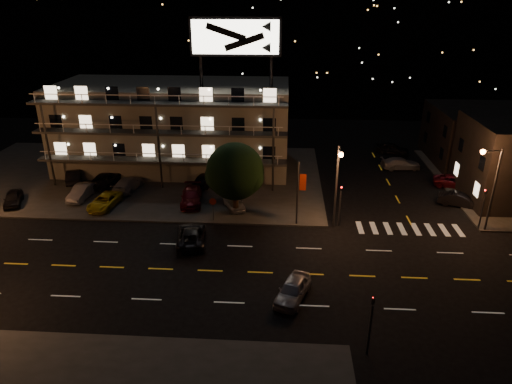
# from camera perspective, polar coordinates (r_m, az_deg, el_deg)

# --- Properties ---
(ground) EXTENTS (140.00, 140.00, 0.00)m
(ground) POSITION_cam_1_polar(r_m,az_deg,el_deg) (36.77, -2.64, -9.91)
(ground) COLOR black
(ground) RESTS_ON ground
(curb_nw) EXTENTS (44.00, 24.00, 0.15)m
(curb_nw) POSITION_cam_1_polar(r_m,az_deg,el_deg) (57.18, -14.57, 1.98)
(curb_nw) COLOR #323230
(curb_nw) RESTS_ON ground
(curb_ne) EXTENTS (16.00, 24.00, 0.15)m
(curb_ne) POSITION_cam_1_polar(r_m,az_deg,el_deg) (60.46, 29.25, 0.83)
(curb_ne) COLOR #323230
(curb_ne) RESTS_ON ground
(motel) EXTENTS (28.00, 13.80, 18.10)m
(motel) POSITION_cam_1_polar(r_m,az_deg,el_deg) (58.03, -10.11, 8.17)
(motel) COLOR gray
(motel) RESTS_ON ground
(side_bldg_back) EXTENTS (14.06, 12.00, 7.00)m
(side_bldg_back) POSITION_cam_1_polar(r_m,az_deg,el_deg) (66.36, 27.08, 6.21)
(side_bldg_back) COLOR black
(side_bldg_back) RESTS_ON ground
(hill_backdrop) EXTENTS (120.00, 25.00, 24.00)m
(hill_backdrop) POSITION_cam_1_polar(r_m,az_deg,el_deg) (100.18, -1.96, 18.36)
(hill_backdrop) COLOR black
(hill_backdrop) RESTS_ON ground
(streetlight_nc) EXTENTS (0.44, 1.92, 8.00)m
(streetlight_nc) POSITION_cam_1_polar(r_m,az_deg,el_deg) (41.67, 10.12, 1.58)
(streetlight_nc) COLOR #2D2D30
(streetlight_nc) RESTS_ON ground
(streetlight_ne) EXTENTS (1.92, 0.44, 8.00)m
(streetlight_ne) POSITION_cam_1_polar(r_m,az_deg,el_deg) (45.65, 27.32, 1.19)
(streetlight_ne) COLOR #2D2D30
(streetlight_ne) RESTS_ON ground
(signal_nw) EXTENTS (0.20, 0.27, 4.60)m
(signal_nw) POSITION_cam_1_polar(r_m,az_deg,el_deg) (43.17, 10.48, -1.12)
(signal_nw) COLOR #2D2D30
(signal_nw) RESTS_ON ground
(signal_sw) EXTENTS (0.20, 0.27, 4.60)m
(signal_sw) POSITION_cam_1_polar(r_m,az_deg,el_deg) (28.71, 14.17, -15.23)
(signal_sw) COLOR #2D2D30
(signal_sw) RESTS_ON ground
(signal_ne) EXTENTS (0.27, 0.20, 4.60)m
(signal_ne) POSITION_cam_1_polar(r_m,az_deg,el_deg) (46.61, 26.54, -1.43)
(signal_ne) COLOR #2D2D30
(signal_ne) RESTS_ON ground
(banner_north) EXTENTS (0.83, 0.16, 6.40)m
(banner_north) POSITION_cam_1_polar(r_m,az_deg,el_deg) (42.42, 5.33, 0.01)
(banner_north) COLOR #2D2D30
(banner_north) RESTS_ON ground
(stop_sign) EXTENTS (0.91, 0.11, 2.61)m
(stop_sign) POSITION_cam_1_polar(r_m,az_deg,el_deg) (43.76, -5.40, -1.70)
(stop_sign) COLOR #2D2D30
(stop_sign) RESTS_ON ground
(tree) EXTENTS (5.81, 5.59, 7.31)m
(tree) POSITION_cam_1_polar(r_m,az_deg,el_deg) (43.87, -2.70, 2.40)
(tree) COLOR black
(tree) RESTS_ON curb_nw
(lot_car_0) EXTENTS (2.89, 4.23, 1.34)m
(lot_car_0) POSITION_cam_1_polar(r_m,az_deg,el_deg) (53.62, -28.10, -0.70)
(lot_car_0) COLOR black
(lot_car_0) RESTS_ON curb_nw
(lot_car_1) EXTENTS (1.79, 4.45, 1.44)m
(lot_car_1) POSITION_cam_1_polar(r_m,az_deg,el_deg) (52.16, -20.98, 0.00)
(lot_car_1) COLOR #949398
(lot_car_1) RESTS_ON curb_nw
(lot_car_2) EXTENTS (2.67, 4.87, 1.29)m
(lot_car_2) POSITION_cam_1_polar(r_m,az_deg,el_deg) (49.19, -18.40, -1.11)
(lot_car_2) COLOR gold
(lot_car_2) RESTS_ON curb_nw
(lot_car_3) EXTENTS (2.71, 5.33, 1.48)m
(lot_car_3) POSITION_cam_1_polar(r_m,az_deg,el_deg) (48.06, -8.07, -0.54)
(lot_car_3) COLOR #570C15
(lot_car_3) RESTS_ON curb_nw
(lot_car_4) EXTENTS (2.93, 4.12, 1.30)m
(lot_car_4) POSITION_cam_1_polar(r_m,az_deg,el_deg) (46.53, -2.76, -1.27)
(lot_car_4) COLOR #949398
(lot_car_4) RESTS_ON curb_nw
(lot_car_5) EXTENTS (2.90, 4.71, 1.47)m
(lot_car_5) POSITION_cam_1_polar(r_m,az_deg,el_deg) (57.18, -21.76, 1.91)
(lot_car_5) COLOR black
(lot_car_5) RESTS_ON curb_nw
(lot_car_6) EXTENTS (2.93, 5.44, 1.45)m
(lot_car_6) POSITION_cam_1_polar(r_m,az_deg,el_deg) (54.85, -18.30, 1.52)
(lot_car_6) COLOR black
(lot_car_6) RESTS_ON curb_nw
(lot_car_7) EXTENTS (2.63, 5.17, 1.44)m
(lot_car_7) POSITION_cam_1_polar(r_m,az_deg,el_deg) (52.78, -15.71, 0.99)
(lot_car_7) COLOR #949398
(lot_car_7) RESTS_ON curb_nw
(lot_car_8) EXTENTS (2.80, 4.72, 1.51)m
(lot_car_8) POSITION_cam_1_polar(r_m,az_deg,el_deg) (52.42, -6.35, 1.63)
(lot_car_8) COLOR black
(lot_car_8) RESTS_ON curb_nw
(lot_car_9) EXTENTS (2.97, 4.75, 1.48)m
(lot_car_9) POSITION_cam_1_polar(r_m,az_deg,el_deg) (50.90, -2.24, 1.07)
(lot_car_9) COLOR #570C15
(lot_car_9) RESTS_ON curb_nw
(side_car_0) EXTENTS (4.46, 2.87, 1.39)m
(side_car_0) POSITION_cam_1_polar(r_m,az_deg,el_deg) (51.78, 24.07, -0.89)
(side_car_0) COLOR black
(side_car_0) RESTS_ON ground
(side_car_1) EXTENTS (5.16, 3.27, 1.33)m
(side_car_1) POSITION_cam_1_polar(r_m,az_deg,el_deg) (56.83, 23.63, 1.23)
(side_car_1) COLOR #570C15
(side_car_1) RESTS_ON ground
(side_car_2) EXTENTS (5.08, 2.49, 1.42)m
(side_car_2) POSITION_cam_1_polar(r_m,az_deg,el_deg) (60.42, 17.62, 3.42)
(side_car_2) COLOR #949398
(side_car_2) RESTS_ON ground
(side_car_3) EXTENTS (4.83, 3.27, 1.53)m
(side_car_3) POSITION_cam_1_polar(r_m,az_deg,el_deg) (66.01, 16.64, 5.24)
(side_car_3) COLOR black
(side_car_3) RESTS_ON ground
(road_car_east) EXTENTS (3.11, 4.69, 1.48)m
(road_car_east) POSITION_cam_1_polar(r_m,az_deg,el_deg) (33.55, 4.62, -12.07)
(road_car_east) COLOR #949398
(road_car_east) RESTS_ON ground
(road_car_west) EXTENTS (3.14, 5.51, 1.45)m
(road_car_west) POSITION_cam_1_polar(r_m,az_deg,el_deg) (40.78, -8.08, -5.36)
(road_car_west) COLOR black
(road_car_west) RESTS_ON ground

